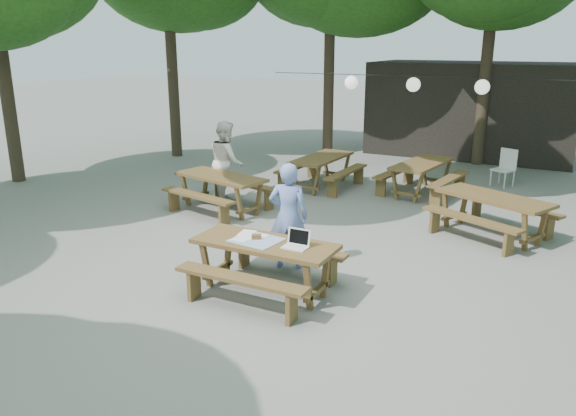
# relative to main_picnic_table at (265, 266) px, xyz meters

# --- Properties ---
(ground) EXTENTS (80.00, 80.00, 0.00)m
(ground) POSITION_rel_main_picnic_table_xyz_m (0.17, 1.36, -0.39)
(ground) COLOR slate
(ground) RESTS_ON ground
(pavilion) EXTENTS (6.00, 3.00, 2.80)m
(pavilion) POSITION_rel_main_picnic_table_xyz_m (0.67, 11.86, 1.01)
(pavilion) COLOR black
(pavilion) RESTS_ON ground
(main_picnic_table) EXTENTS (2.00, 1.58, 0.75)m
(main_picnic_table) POSITION_rel_main_picnic_table_xyz_m (0.00, 0.00, 0.00)
(main_picnic_table) COLOR brown
(main_picnic_table) RESTS_ON ground
(picnic_table_nw) EXTENTS (2.20, 1.95, 0.75)m
(picnic_table_nw) POSITION_rel_main_picnic_table_xyz_m (-2.78, 3.06, 0.00)
(picnic_table_nw) COLOR brown
(picnic_table_nw) RESTS_ON ground
(picnic_table_ne) EXTENTS (2.39, 2.23, 0.75)m
(picnic_table_ne) POSITION_rel_main_picnic_table_xyz_m (2.47, 3.95, 0.00)
(picnic_table_ne) COLOR brown
(picnic_table_ne) RESTS_ON ground
(picnic_table_far_w) EXTENTS (1.67, 2.04, 0.75)m
(picnic_table_far_w) POSITION_rel_main_picnic_table_xyz_m (-1.73, 5.81, 0.00)
(picnic_table_far_w) COLOR brown
(picnic_table_far_w) RESTS_ON ground
(picnic_table_far_e) EXTENTS (1.85, 2.12, 0.75)m
(picnic_table_far_e) POSITION_rel_main_picnic_table_xyz_m (0.58, 6.28, 0.00)
(picnic_table_far_e) COLOR brown
(picnic_table_far_e) RESTS_ON ground
(woman) EXTENTS (0.70, 0.56, 1.67)m
(woman) POSITION_rel_main_picnic_table_xyz_m (-0.13, 0.96, 0.45)
(woman) COLOR #758CD5
(woman) RESTS_ON ground
(second_person) EXTENTS (1.08, 1.08, 1.76)m
(second_person) POSITION_rel_main_picnic_table_xyz_m (-3.13, 3.81, 0.49)
(second_person) COLOR white
(second_person) RESTS_ON ground
(plastic_chair) EXTENTS (0.58, 0.58, 0.90)m
(plastic_chair) POSITION_rel_main_picnic_table_xyz_m (2.16, 7.96, -0.13)
(plastic_chair) COLOR silver
(plastic_chair) RESTS_ON ground
(laptop) EXTENTS (0.33, 0.26, 0.24)m
(laptop) POSITION_rel_main_picnic_table_xyz_m (0.49, 0.02, 0.42)
(laptop) COLOR white
(laptop) RESTS_ON main_picnic_table
(tabletop_clutter) EXTENTS (0.74, 0.64, 0.08)m
(tabletop_clutter) POSITION_rel_main_picnic_table_xyz_m (-0.15, 0.01, 0.37)
(tabletop_clutter) COLOR #3675B9
(tabletop_clutter) RESTS_ON main_picnic_table
(paper_lanterns) EXTENTS (9.00, 0.34, 0.38)m
(paper_lanterns) POSITION_rel_main_picnic_table_xyz_m (-0.02, 7.36, 2.02)
(paper_lanterns) COLOR black
(paper_lanterns) RESTS_ON ground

